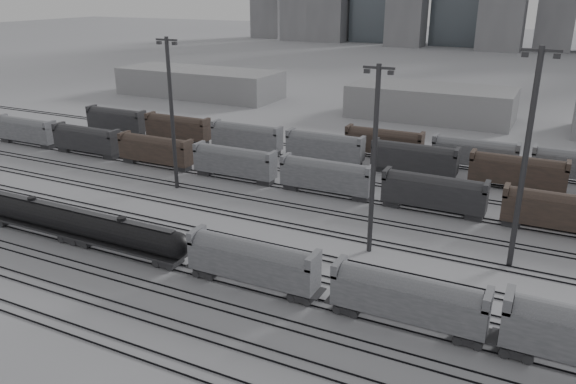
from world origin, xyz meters
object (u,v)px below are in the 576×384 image
at_px(tank_car_b, 123,234).
at_px(hopper_car_b, 408,297).
at_px(light_mast_c, 374,157).
at_px(hopper_car_a, 253,260).
at_px(tank_car_a, 34,213).

relative_size(tank_car_b, hopper_car_b, 1.28).
xyz_separation_m(tank_car_b, hopper_car_b, (35.48, 0.00, 0.57)).
bearing_deg(hopper_car_b, light_mast_c, 120.93).
distance_m(tank_car_b, hopper_car_a, 18.28).
relative_size(hopper_car_a, light_mast_c, 0.65).
bearing_deg(hopper_car_a, hopper_car_b, 0.00).
relative_size(tank_car_b, hopper_car_a, 1.27).
distance_m(hopper_car_a, hopper_car_b, 17.21).
bearing_deg(light_mast_c, tank_car_a, -161.20).
distance_m(hopper_car_a, light_mast_c, 19.02).
bearing_deg(tank_car_b, hopper_car_a, 0.00).
xyz_separation_m(hopper_car_b, light_mast_c, (-8.64, 14.41, 8.99)).
xyz_separation_m(tank_car_a, tank_car_b, (15.48, 0.00, -0.02)).
xyz_separation_m(tank_car_a, hopper_car_b, (50.97, 0.00, 0.55)).
distance_m(tank_car_a, tank_car_b, 15.48).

